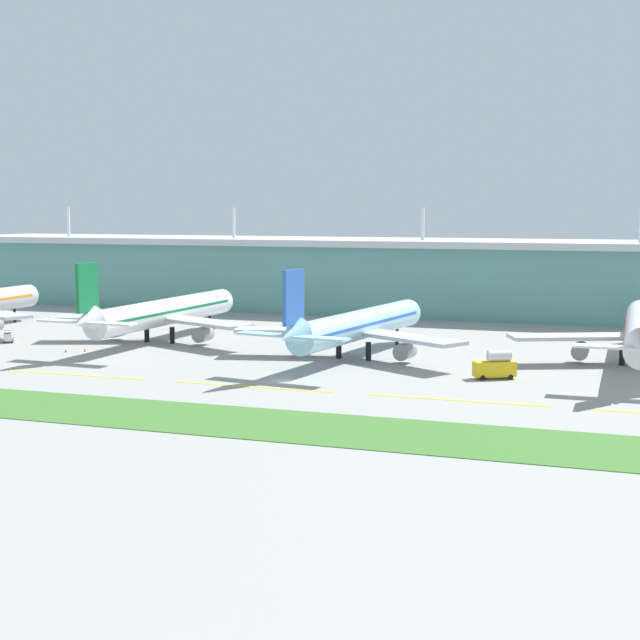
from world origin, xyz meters
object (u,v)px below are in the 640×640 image
Objects in this scene: fuel_truck at (496,366)px; safety_cone_nose_front at (66,351)px; baggage_cart at (8,337)px; airliner_center at (357,326)px; airliner_near_middle at (163,313)px; safety_cone_left_wingtip at (85,350)px.

safety_cone_nose_front is at bearing 179.11° from fuel_truck.
baggage_cart is (-107.85, 9.47, -1.00)m from fuel_truck.
airliner_center is 15.03× the size of baggage_cart.
airliner_near_middle is at bearing 60.17° from safety_cone_nose_front.
fuel_truck is 10.81× the size of safety_cone_left_wingtip.
fuel_truck is 108.27m from baggage_cart.
safety_cone_left_wingtip is at bearing -14.08° from baggage_cart.
airliner_center is 32.26m from fuel_truck.
safety_cone_left_wingtip is (23.33, -5.85, -0.91)m from baggage_cart.
safety_cone_left_wingtip is (-55.44, -9.70, -6.09)m from airliner_center.
airliner_center is 60.01m from safety_cone_nose_front.
safety_cone_nose_front is (-58.49, -11.97, -6.09)m from airliner_center.
fuel_truck is 10.81× the size of safety_cone_nose_front.
airliner_center is at bearing 11.56° from safety_cone_nose_front.
airliner_center is 7.91× the size of fuel_truck.
baggage_cart reaches higher than safety_cone_left_wingtip.
airliner_near_middle is 47.71m from airliner_center.
safety_cone_left_wingtip is at bearing 36.56° from safety_cone_nose_front.
safety_cone_nose_front is at bearing -21.81° from baggage_cart.
fuel_truck is at bearing -24.61° from airliner_center.
airliner_center is at bearing 9.93° from safety_cone_left_wingtip.
safety_cone_nose_front is (-87.57, 1.36, -1.91)m from fuel_truck.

